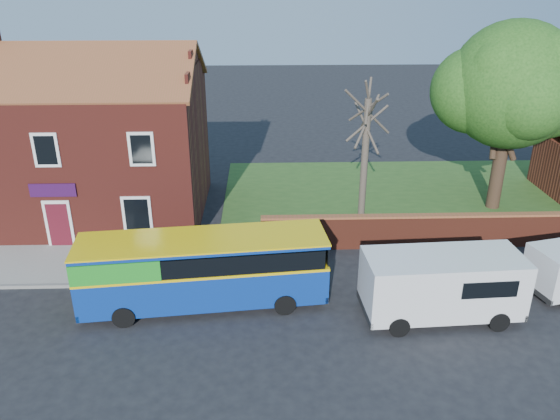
{
  "coord_description": "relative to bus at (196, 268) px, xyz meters",
  "views": [
    {
      "loc": [
        2.16,
        -14.84,
        11.47
      ],
      "look_at": [
        2.79,
        5.0,
        2.79
      ],
      "focal_mm": 35.0,
      "sensor_mm": 36.0,
      "label": 1
    }
  ],
  "objects": [
    {
      "name": "ground",
      "position": [
        0.37,
        -2.63,
        -1.56
      ],
      "size": [
        120.0,
        120.0,
        0.0
      ],
      "primitive_type": "plane",
      "color": "black",
      "rests_on": "ground"
    },
    {
      "name": "pavement",
      "position": [
        -6.63,
        3.12,
        -1.5
      ],
      "size": [
        18.0,
        3.5,
        0.12
      ],
      "primitive_type": "cube",
      "color": "gray",
      "rests_on": "ground"
    },
    {
      "name": "kerb",
      "position": [
        -6.63,
        1.37,
        -1.49
      ],
      "size": [
        18.0,
        0.15,
        0.14
      ],
      "primitive_type": "cube",
      "color": "slate",
      "rests_on": "ground"
    },
    {
      "name": "grass_strip",
      "position": [
        13.37,
        10.37,
        -1.54
      ],
      "size": [
        26.0,
        12.0,
        0.04
      ],
      "primitive_type": "cube",
      "color": "#426B28",
      "rests_on": "ground"
    },
    {
      "name": "shop_building",
      "position": [
        -6.66,
        8.86,
        1.85
      ],
      "size": [
        12.3,
        8.13,
        10.5
      ],
      "color": "maroon",
      "rests_on": "ground"
    },
    {
      "name": "boundary_wall",
      "position": [
        13.37,
        4.37,
        -0.75
      ],
      "size": [
        22.0,
        0.38,
        1.6
      ],
      "color": "maroon",
      "rests_on": "ground"
    },
    {
      "name": "bus",
      "position": [
        0.0,
        0.0,
        0.0
      ],
      "size": [
        9.15,
        3.19,
        2.74
      ],
      "rotation": [
        0.0,
        0.0,
        0.1
      ],
      "color": "navy",
      "rests_on": "ground"
    },
    {
      "name": "van_near",
      "position": [
        8.8,
        -1.02,
        -0.2
      ],
      "size": [
        5.64,
        2.54,
        2.43
      ],
      "rotation": [
        0.0,
        0.0,
        0.05
      ],
      "color": "silver",
      "rests_on": "ground"
    },
    {
      "name": "large_tree",
      "position": [
        14.71,
        8.94,
        4.69
      ],
      "size": [
        7.82,
        6.19,
        9.54
      ],
      "color": "black",
      "rests_on": "ground"
    },
    {
      "name": "bare_tree",
      "position": [
        7.47,
        7.82,
        1.83
      ],
      "size": [
        2.48,
        2.95,
        6.61
      ],
      "color": "#4C4238",
      "rests_on": "ground"
    }
  ]
}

